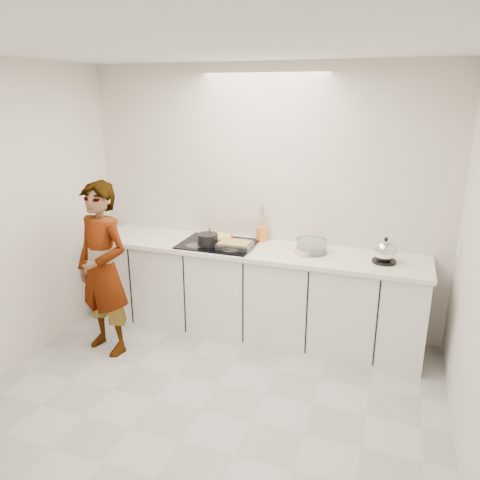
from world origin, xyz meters
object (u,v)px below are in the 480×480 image
(mixing_bowl, at_px, (311,246))
(cook, at_px, (103,270))
(tart_dish, at_px, (218,238))
(hob, at_px, (218,244))
(baking_dish, at_px, (235,245))
(saucepan, at_px, (208,239))
(kettle, at_px, (385,252))
(utensil_crock, at_px, (262,234))

(mixing_bowl, relative_size, cook, 0.18)
(tart_dish, relative_size, cook, 0.20)
(hob, relative_size, tart_dish, 2.25)
(hob, bearing_deg, cook, -139.58)
(baking_dish, xyz_separation_m, cook, (-1.04, -0.62, -0.16))
(saucepan, height_order, kettle, kettle)
(baking_dish, xyz_separation_m, mixing_bowl, (0.70, 0.15, 0.01))
(cook, bearing_deg, baking_dish, 45.52)
(tart_dish, distance_m, cook, 1.14)
(utensil_crock, height_order, cook, cook)
(saucepan, distance_m, baking_dish, 0.28)
(mixing_bowl, relative_size, kettle, 1.26)
(saucepan, bearing_deg, utensil_crock, 37.96)
(baking_dish, height_order, cook, cook)
(tart_dish, xyz_separation_m, cook, (-0.80, -0.79, -0.15))
(saucepan, bearing_deg, cook, -140.57)
(mixing_bowl, bearing_deg, utensil_crock, 159.49)
(cook, bearing_deg, tart_dish, 59.26)
(baking_dish, relative_size, kettle, 1.38)
(mixing_bowl, bearing_deg, baking_dish, -168.03)
(saucepan, bearing_deg, hob, 49.21)
(saucepan, height_order, utensil_crock, saucepan)
(hob, xyz_separation_m, kettle, (1.55, 0.01, 0.09))
(saucepan, bearing_deg, baking_dish, -0.55)
(saucepan, relative_size, mixing_bowl, 0.77)
(mixing_bowl, distance_m, cook, 1.91)
(tart_dish, relative_size, baking_dish, 1.00)
(tart_dish, distance_m, mixing_bowl, 0.94)
(hob, distance_m, cook, 1.10)
(kettle, bearing_deg, saucepan, -176.77)
(utensil_crock, bearing_deg, kettle, -12.06)
(tart_dish, height_order, cook, cook)
(utensil_crock, xyz_separation_m, cook, (-1.20, -0.97, -0.18))
(saucepan, distance_m, kettle, 1.63)
(baking_dish, bearing_deg, cook, -149.04)
(tart_dish, xyz_separation_m, mixing_bowl, (0.94, -0.02, 0.02))
(baking_dish, relative_size, mixing_bowl, 1.10)
(kettle, height_order, cook, cook)
(hob, relative_size, cook, 0.45)
(kettle, relative_size, utensil_crock, 1.65)
(mixing_bowl, bearing_deg, hob, -176.13)
(saucepan, bearing_deg, mixing_bowl, 8.46)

